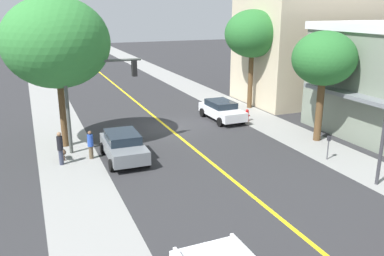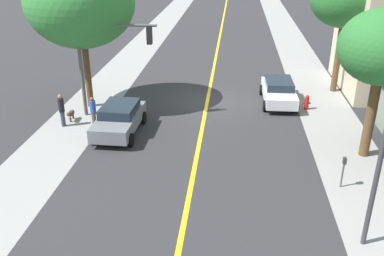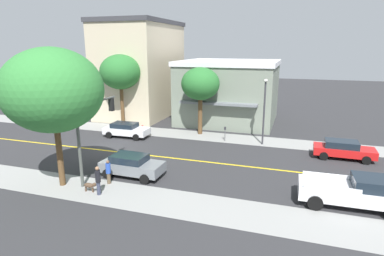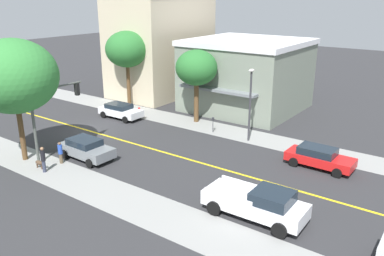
% 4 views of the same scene
% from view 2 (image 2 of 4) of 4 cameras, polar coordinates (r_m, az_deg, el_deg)
% --- Properties ---
extents(ground_plane, '(140.00, 140.00, 0.00)m').
position_cam_2_polar(ground_plane, '(25.71, 2.09, 3.59)').
color(ground_plane, '#2D2D30').
extents(sidewalk_left, '(3.18, 126.00, 0.01)m').
position_cam_2_polar(sidewalk_left, '(26.23, 17.42, 2.89)').
color(sidewalk_left, gray).
rests_on(sidewalk_left, ground).
extents(sidewalk_right, '(3.18, 126.00, 0.01)m').
position_cam_2_polar(sidewalk_right, '(27.01, -12.81, 4.04)').
color(sidewalk_right, gray).
rests_on(sidewalk_right, ground).
extents(road_centerline_stripe, '(0.20, 126.00, 0.00)m').
position_cam_2_polar(road_centerline_stripe, '(25.71, 2.09, 3.59)').
color(road_centerline_stripe, yellow).
rests_on(road_centerline_stripe, ground).
extents(street_tree_left_near, '(5.93, 5.93, 8.56)m').
position_cam_2_polar(street_tree_left_near, '(24.30, -15.01, 16.30)').
color(street_tree_left_near, brown).
rests_on(street_tree_left_near, ground).
extents(street_tree_right_corner, '(3.75, 3.75, 6.64)m').
position_cam_2_polar(street_tree_right_corner, '(19.31, 24.62, 9.87)').
color(street_tree_right_corner, brown).
rests_on(street_tree_right_corner, ground).
extents(fire_hydrant, '(0.44, 0.24, 0.88)m').
position_cam_2_polar(fire_hydrant, '(25.29, 15.37, 3.39)').
color(fire_hydrant, red).
rests_on(fire_hydrant, ground).
extents(parking_meter, '(0.12, 0.18, 1.33)m').
position_cam_2_polar(parking_meter, '(17.63, 19.93, -5.11)').
color(parking_meter, '#4C4C51').
rests_on(parking_meter, ground).
extents(traffic_light_mast, '(4.33, 0.32, 5.64)m').
position_cam_2_polar(traffic_light_mast, '(22.95, -11.88, 10.23)').
color(traffic_light_mast, '#474C47').
rests_on(traffic_light_mast, ground).
extents(street_lamp, '(0.70, 0.36, 5.84)m').
position_cam_2_polar(street_lamp, '(13.47, 24.64, -1.93)').
color(street_lamp, '#38383D').
rests_on(street_lamp, ground).
extents(grey_sedan_right_curb, '(2.14, 4.24, 1.47)m').
position_cam_2_polar(grey_sedan_right_curb, '(21.62, -9.87, 1.30)').
color(grey_sedan_right_curb, slate).
rests_on(grey_sedan_right_curb, ground).
extents(white_sedan_left_curb, '(2.08, 4.38, 1.39)m').
position_cam_2_polar(white_sedan_left_curb, '(25.86, 11.71, 4.97)').
color(white_sedan_left_curb, silver).
rests_on(white_sedan_left_curb, ground).
extents(pedestrian_black_shirt, '(0.30, 0.30, 1.78)m').
position_cam_2_polar(pedestrian_black_shirt, '(23.00, -17.32, 2.46)').
color(pedestrian_black_shirt, '#33384C').
rests_on(pedestrian_black_shirt, ground).
extents(pedestrian_blue_shirt, '(0.31, 0.31, 1.57)m').
position_cam_2_polar(pedestrian_blue_shirt, '(22.76, -13.31, 2.35)').
color(pedestrian_blue_shirt, brown).
rests_on(pedestrian_blue_shirt, ground).
extents(small_dog, '(0.34, 0.84, 0.63)m').
position_cam_2_polar(small_dog, '(23.75, -16.16, 1.87)').
color(small_dog, '#4C3828').
rests_on(small_dog, ground).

